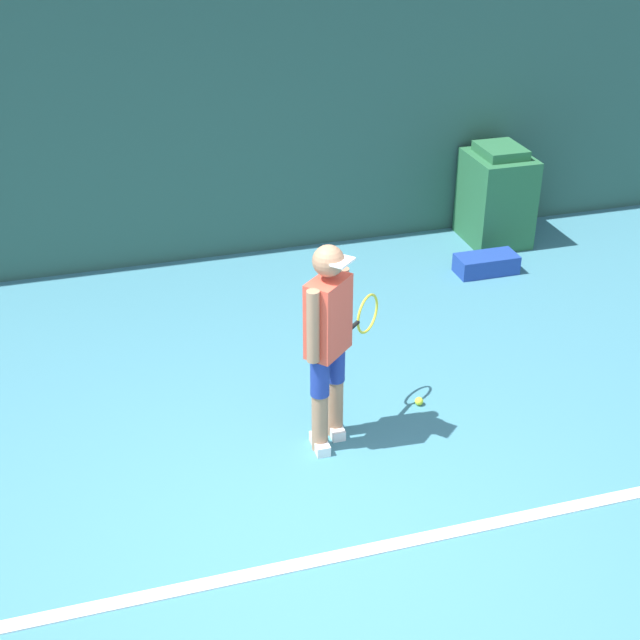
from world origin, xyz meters
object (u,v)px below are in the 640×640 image
at_px(tennis_player, 329,338).
at_px(equipment_bag, 486,264).
at_px(covered_chair, 496,196).
at_px(tennis_ball, 419,401).

bearing_deg(tennis_player, equipment_bag, 1.25).
relative_size(covered_chair, equipment_bag, 1.71).
bearing_deg(covered_chair, tennis_player, -132.98).
height_order(tennis_player, covered_chair, tennis_player).
xyz_separation_m(tennis_player, covered_chair, (2.79, 2.99, -0.37)).
relative_size(tennis_player, equipment_bag, 2.55).
xyz_separation_m(tennis_player, equipment_bag, (2.37, 2.26, -0.79)).
bearing_deg(equipment_bag, covered_chair, 59.94).
distance_m(tennis_ball, equipment_bag, 2.55).
height_order(tennis_player, equipment_bag, tennis_player).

